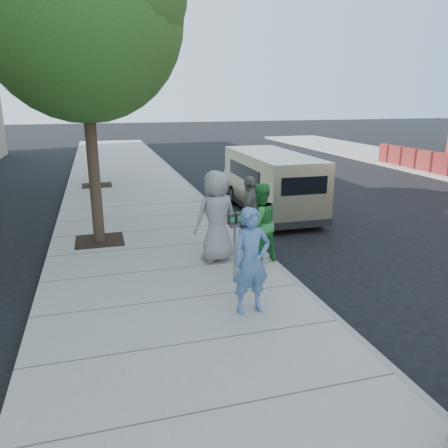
{
  "coord_description": "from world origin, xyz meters",
  "views": [
    {
      "loc": [
        -2.19,
        -8.68,
        3.68
      ],
      "look_at": [
        0.28,
        -0.16,
        1.1
      ],
      "focal_mm": 35.0,
      "sensor_mm": 36.0,
      "label": 1
    }
  ],
  "objects_px": {
    "van": "(270,182)",
    "person_gray_shirt": "(216,216)",
    "tree_near": "(83,10)",
    "person_striped_polo": "(250,213)",
    "person_green_shirt": "(259,223)",
    "tree_far": "(88,65)",
    "parking_meter": "(234,232)",
    "person_officer": "(251,261)"
  },
  "relations": [
    {
      "from": "van",
      "to": "person_gray_shirt",
      "type": "xyz_separation_m",
      "value": [
        -2.94,
        -4.09,
        0.12
      ]
    },
    {
      "from": "tree_near",
      "to": "person_striped_polo",
      "type": "relative_size",
      "value": 4.25
    },
    {
      "from": "van",
      "to": "person_green_shirt",
      "type": "relative_size",
      "value": 3.02
    },
    {
      "from": "tree_far",
      "to": "parking_meter",
      "type": "distance_m",
      "value": 11.84
    },
    {
      "from": "person_green_shirt",
      "to": "person_officer",
      "type": "bearing_deg",
      "value": 51.08
    },
    {
      "from": "person_green_shirt",
      "to": "person_striped_polo",
      "type": "relative_size",
      "value": 1.0
    },
    {
      "from": "person_officer",
      "to": "person_striped_polo",
      "type": "xyz_separation_m",
      "value": [
        1.06,
        3.09,
        -0.03
      ]
    },
    {
      "from": "parking_meter",
      "to": "person_green_shirt",
      "type": "bearing_deg",
      "value": 28.26
    },
    {
      "from": "van",
      "to": "person_gray_shirt",
      "type": "height_order",
      "value": "person_gray_shirt"
    },
    {
      "from": "tree_near",
      "to": "person_officer",
      "type": "relative_size",
      "value": 4.13
    },
    {
      "from": "person_gray_shirt",
      "to": "tree_near",
      "type": "bearing_deg",
      "value": -54.38
    },
    {
      "from": "person_officer",
      "to": "person_gray_shirt",
      "type": "distance_m",
      "value": 2.54
    },
    {
      "from": "van",
      "to": "person_gray_shirt",
      "type": "bearing_deg",
      "value": -124.71
    },
    {
      "from": "tree_near",
      "to": "tree_far",
      "type": "xyz_separation_m",
      "value": [
        -0.0,
        7.6,
        -0.66
      ]
    },
    {
      "from": "tree_far",
      "to": "person_striped_polo",
      "type": "distance_m",
      "value": 10.54
    },
    {
      "from": "tree_near",
      "to": "tree_far",
      "type": "distance_m",
      "value": 7.63
    },
    {
      "from": "tree_far",
      "to": "parking_meter",
      "type": "bearing_deg",
      "value": -77.06
    },
    {
      "from": "tree_near",
      "to": "van",
      "type": "relative_size",
      "value": 1.41
    },
    {
      "from": "person_green_shirt",
      "to": "tree_near",
      "type": "bearing_deg",
      "value": -51.75
    },
    {
      "from": "parking_meter",
      "to": "person_gray_shirt",
      "type": "relative_size",
      "value": 0.69
    },
    {
      "from": "van",
      "to": "person_striped_polo",
      "type": "bearing_deg",
      "value": -118.02
    },
    {
      "from": "tree_far",
      "to": "person_green_shirt",
      "type": "distance_m",
      "value": 11.32
    },
    {
      "from": "parking_meter",
      "to": "person_green_shirt",
      "type": "xyz_separation_m",
      "value": [
        0.84,
        0.85,
        -0.12
      ]
    },
    {
      "from": "parking_meter",
      "to": "tree_near",
      "type": "bearing_deg",
      "value": 109.77
    },
    {
      "from": "van",
      "to": "person_striped_polo",
      "type": "distance_m",
      "value": 4.05
    },
    {
      "from": "tree_far",
      "to": "person_striped_polo",
      "type": "bearing_deg",
      "value": -69.4
    },
    {
      "from": "parking_meter",
      "to": "person_officer",
      "type": "relative_size",
      "value": 0.76
    },
    {
      "from": "person_green_shirt",
      "to": "person_gray_shirt",
      "type": "distance_m",
      "value": 0.96
    },
    {
      "from": "tree_far",
      "to": "parking_meter",
      "type": "height_order",
      "value": "tree_far"
    },
    {
      "from": "tree_near",
      "to": "person_gray_shirt",
      "type": "xyz_separation_m",
      "value": [
        2.48,
        -2.14,
        -4.38
      ]
    },
    {
      "from": "tree_far",
      "to": "tree_near",
      "type": "bearing_deg",
      "value": -90.0
    },
    {
      "from": "tree_near",
      "to": "person_gray_shirt",
      "type": "relative_size",
      "value": 3.71
    },
    {
      "from": "parking_meter",
      "to": "person_green_shirt",
      "type": "height_order",
      "value": "person_green_shirt"
    },
    {
      "from": "parking_meter",
      "to": "person_officer",
      "type": "bearing_deg",
      "value": -112.54
    },
    {
      "from": "van",
      "to": "person_officer",
      "type": "distance_m",
      "value": 7.29
    },
    {
      "from": "van",
      "to": "person_green_shirt",
      "type": "xyz_separation_m",
      "value": [
        -2.06,
        -4.45,
        -0.01
      ]
    },
    {
      "from": "van",
      "to": "parking_meter",
      "type": "bearing_deg",
      "value": -117.7
    },
    {
      "from": "person_officer",
      "to": "person_gray_shirt",
      "type": "bearing_deg",
      "value": 82.92
    },
    {
      "from": "person_gray_shirt",
      "to": "person_officer",
      "type": "bearing_deg",
      "value": 74.53
    },
    {
      "from": "tree_near",
      "to": "tree_far",
      "type": "bearing_deg",
      "value": 90.0
    },
    {
      "from": "parking_meter",
      "to": "van",
      "type": "height_order",
      "value": "van"
    },
    {
      "from": "tree_far",
      "to": "person_green_shirt",
      "type": "bearing_deg",
      "value": -71.62
    }
  ]
}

